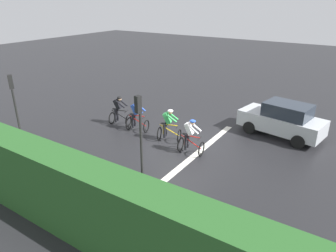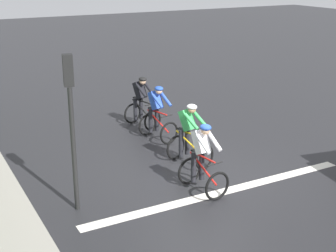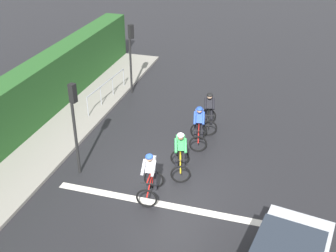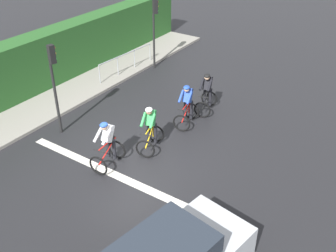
% 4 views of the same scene
% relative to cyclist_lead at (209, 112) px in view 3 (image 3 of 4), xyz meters
% --- Properties ---
extents(ground_plane, '(80.00, 80.00, 0.00)m').
position_rel_cyclist_lead_xyz_m(ground_plane, '(-0.44, -4.16, -0.80)').
color(ground_plane, black).
extents(sidewalk_kerb, '(2.80, 19.18, 0.12)m').
position_rel_cyclist_lead_xyz_m(sidewalk_kerb, '(-5.93, -2.16, -0.74)').
color(sidewalk_kerb, gray).
rests_on(sidewalk_kerb, ground).
extents(stone_wall_low, '(0.44, 19.18, 0.45)m').
position_rel_cyclist_lead_xyz_m(stone_wall_low, '(-6.83, -2.16, -0.57)').
color(stone_wall_low, gray).
rests_on(stone_wall_low, ground).
extents(hedge_wall, '(1.10, 19.18, 2.45)m').
position_rel_cyclist_lead_xyz_m(hedge_wall, '(-7.13, -2.16, 0.43)').
color(hedge_wall, '#265623').
rests_on(hedge_wall, ground).
extents(road_marking_stop_line, '(7.00, 0.30, 0.01)m').
position_rel_cyclist_lead_xyz_m(road_marking_stop_line, '(-0.44, -5.22, -0.79)').
color(road_marking_stop_line, silver).
rests_on(road_marking_stop_line, ground).
extents(cyclist_lead, '(0.91, 1.21, 1.66)m').
position_rel_cyclist_lead_xyz_m(cyclist_lead, '(0.00, 0.00, 0.00)').
color(cyclist_lead, black).
rests_on(cyclist_lead, ground).
extents(cyclist_second, '(0.88, 1.20, 1.66)m').
position_rel_cyclist_lead_xyz_m(cyclist_second, '(-0.11, -1.31, 0.00)').
color(cyclist_second, black).
rests_on(cyclist_second, ground).
extents(cyclist_mid, '(0.96, 1.23, 1.66)m').
position_rel_cyclist_lead_xyz_m(cyclist_mid, '(-0.27, -3.41, 0.00)').
color(cyclist_mid, black).
rests_on(cyclist_mid, ground).
extents(cyclist_fourth, '(0.78, 1.14, 1.66)m').
position_rel_cyclist_lead_xyz_m(cyclist_fourth, '(-0.84, -4.94, 0.00)').
color(cyclist_fourth, black).
rests_on(cyclist_fourth, ground).
extents(traffic_light_near_crossing, '(0.24, 0.31, 3.34)m').
position_rel_cyclist_lead_xyz_m(traffic_light_near_crossing, '(-3.65, -4.32, 1.43)').
color(traffic_light_near_crossing, black).
rests_on(traffic_light_near_crossing, ground).
extents(traffic_light_far_junction, '(0.27, 0.29, 3.34)m').
position_rel_cyclist_lead_xyz_m(traffic_light_far_junction, '(-4.29, 2.54, 1.43)').
color(traffic_light_far_junction, black).
rests_on(traffic_light_far_junction, ground).
extents(pedestrian_railing_kerbside, '(0.30, 3.55, 1.03)m').
position_rel_cyclist_lead_xyz_m(pedestrian_railing_kerbside, '(-5.03, 1.17, -0.01)').
color(pedestrian_railing_kerbside, '#999EA3').
rests_on(pedestrian_railing_kerbside, ground).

